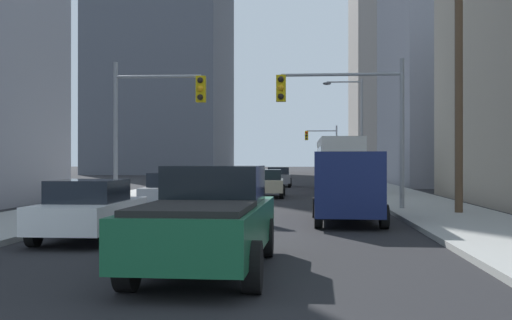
{
  "coord_description": "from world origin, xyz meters",
  "views": [
    {
      "loc": [
        1.83,
        -3.05,
        2.0
      ],
      "look_at": [
        0.0,
        20.68,
        2.03
      ],
      "focal_mm": 42.07,
      "sensor_mm": 36.0,
      "label": 1
    }
  ],
  "objects_px": {
    "pickup_truck_green": "(209,219)",
    "sedan_silver": "(172,191)",
    "traffic_signal_near_right": "(346,107)",
    "city_bus": "(338,162)",
    "sedan_grey": "(279,177)",
    "cargo_van_navy": "(347,183)",
    "traffic_signal_far_right": "(323,143)",
    "sedan_white": "(90,209)",
    "sedan_beige": "(267,183)",
    "traffic_signal_near_left": "(154,110)"
  },
  "relations": [
    {
      "from": "sedan_white",
      "to": "traffic_signal_near_left",
      "type": "height_order",
      "value": "traffic_signal_near_left"
    },
    {
      "from": "city_bus",
      "to": "sedan_beige",
      "type": "distance_m",
      "value": 8.16
    },
    {
      "from": "cargo_van_navy",
      "to": "sedan_grey",
      "type": "relative_size",
      "value": 1.25
    },
    {
      "from": "cargo_van_navy",
      "to": "traffic_signal_near_left",
      "type": "bearing_deg",
      "value": 149.76
    },
    {
      "from": "city_bus",
      "to": "pickup_truck_green",
      "type": "relative_size",
      "value": 2.11
    },
    {
      "from": "pickup_truck_green",
      "to": "traffic_signal_near_right",
      "type": "distance_m",
      "value": 13.74
    },
    {
      "from": "city_bus",
      "to": "cargo_van_navy",
      "type": "bearing_deg",
      "value": -92.61
    },
    {
      "from": "cargo_van_navy",
      "to": "sedan_white",
      "type": "height_order",
      "value": "cargo_van_navy"
    },
    {
      "from": "cargo_van_navy",
      "to": "traffic_signal_near_left",
      "type": "relative_size",
      "value": 0.88
    },
    {
      "from": "traffic_signal_near_left",
      "to": "traffic_signal_near_right",
      "type": "xyz_separation_m",
      "value": [
        7.66,
        0.0,
        0.06
      ]
    },
    {
      "from": "pickup_truck_green",
      "to": "sedan_silver",
      "type": "height_order",
      "value": "pickup_truck_green"
    },
    {
      "from": "sedan_beige",
      "to": "sedan_grey",
      "type": "height_order",
      "value": "same"
    },
    {
      "from": "sedan_silver",
      "to": "sedan_beige",
      "type": "height_order",
      "value": "same"
    },
    {
      "from": "sedan_silver",
      "to": "sedan_grey",
      "type": "height_order",
      "value": "same"
    },
    {
      "from": "pickup_truck_green",
      "to": "traffic_signal_far_right",
      "type": "xyz_separation_m",
      "value": [
        4.04,
        57.44,
        3.1
      ]
    },
    {
      "from": "sedan_silver",
      "to": "traffic_signal_near_right",
      "type": "height_order",
      "value": "traffic_signal_near_right"
    },
    {
      "from": "cargo_van_navy",
      "to": "sedan_silver",
      "type": "bearing_deg",
      "value": 147.2
    },
    {
      "from": "city_bus",
      "to": "pickup_truck_green",
      "type": "distance_m",
      "value": 29.17
    },
    {
      "from": "city_bus",
      "to": "traffic_signal_far_right",
      "type": "bearing_deg",
      "value": 90.06
    },
    {
      "from": "sedan_white",
      "to": "traffic_signal_far_right",
      "type": "height_order",
      "value": "traffic_signal_far_right"
    },
    {
      "from": "sedan_silver",
      "to": "sedan_beige",
      "type": "bearing_deg",
      "value": 70.24
    },
    {
      "from": "traffic_signal_near_left",
      "to": "pickup_truck_green",
      "type": "bearing_deg",
      "value": -71.84
    },
    {
      "from": "traffic_signal_near_left",
      "to": "sedan_silver",
      "type": "bearing_deg",
      "value": -1.03
    },
    {
      "from": "city_bus",
      "to": "traffic_signal_near_right",
      "type": "relative_size",
      "value": 1.92
    },
    {
      "from": "sedan_grey",
      "to": "traffic_signal_far_right",
      "type": "relative_size",
      "value": 0.71
    },
    {
      "from": "traffic_signal_near_right",
      "to": "traffic_signal_far_right",
      "type": "distance_m",
      "value": 44.51
    },
    {
      "from": "pickup_truck_green",
      "to": "traffic_signal_far_right",
      "type": "relative_size",
      "value": 0.91
    },
    {
      "from": "traffic_signal_near_right",
      "to": "traffic_signal_far_right",
      "type": "xyz_separation_m",
      "value": [
        0.62,
        44.51,
        -0.06
      ]
    },
    {
      "from": "cargo_van_navy",
      "to": "sedan_grey",
      "type": "height_order",
      "value": "cargo_van_navy"
    },
    {
      "from": "sedan_grey",
      "to": "sedan_silver",
      "type": "bearing_deg",
      "value": -98.71
    },
    {
      "from": "cargo_van_navy",
      "to": "sedan_white",
      "type": "distance_m",
      "value": 8.27
    },
    {
      "from": "sedan_grey",
      "to": "traffic_signal_near_left",
      "type": "bearing_deg",
      "value": -100.53
    },
    {
      "from": "city_bus",
      "to": "sedan_white",
      "type": "bearing_deg",
      "value": -107.13
    },
    {
      "from": "sedan_white",
      "to": "traffic_signal_near_right",
      "type": "distance_m",
      "value": 11.93
    },
    {
      "from": "pickup_truck_green",
      "to": "traffic_signal_near_left",
      "type": "bearing_deg",
      "value": 108.16
    },
    {
      "from": "sedan_silver",
      "to": "traffic_signal_near_left",
      "type": "relative_size",
      "value": 0.7
    },
    {
      "from": "cargo_van_navy",
      "to": "city_bus",
      "type": "bearing_deg",
      "value": 87.39
    },
    {
      "from": "pickup_truck_green",
      "to": "city_bus",
      "type": "bearing_deg",
      "value": 81.98
    },
    {
      "from": "pickup_truck_green",
      "to": "cargo_van_navy",
      "type": "xyz_separation_m",
      "value": [
        3.14,
        8.62,
        0.35
      ]
    },
    {
      "from": "pickup_truck_green",
      "to": "sedan_grey",
      "type": "bearing_deg",
      "value": 90.16
    },
    {
      "from": "traffic_signal_near_left",
      "to": "traffic_signal_near_right",
      "type": "relative_size",
      "value": 1.0
    },
    {
      "from": "city_bus",
      "to": "sedan_grey",
      "type": "xyz_separation_m",
      "value": [
        -4.17,
        6.34,
        -1.16
      ]
    },
    {
      "from": "traffic_signal_near_right",
      "to": "sedan_white",
      "type": "bearing_deg",
      "value": -127.98
    },
    {
      "from": "city_bus",
      "to": "traffic_signal_far_right",
      "type": "height_order",
      "value": "traffic_signal_far_right"
    },
    {
      "from": "pickup_truck_green",
      "to": "sedan_white",
      "type": "height_order",
      "value": "pickup_truck_green"
    },
    {
      "from": "pickup_truck_green",
      "to": "traffic_signal_near_left",
      "type": "xyz_separation_m",
      "value": [
        -4.24,
        12.93,
        3.11
      ]
    },
    {
      "from": "pickup_truck_green",
      "to": "sedan_silver",
      "type": "relative_size",
      "value": 1.29
    },
    {
      "from": "sedan_beige",
      "to": "sedan_grey",
      "type": "bearing_deg",
      "value": 89.4
    },
    {
      "from": "sedan_silver",
      "to": "city_bus",
      "type": "bearing_deg",
      "value": 64.57
    },
    {
      "from": "sedan_white",
      "to": "traffic_signal_near_right",
      "type": "bearing_deg",
      "value": 52.02
    }
  ]
}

